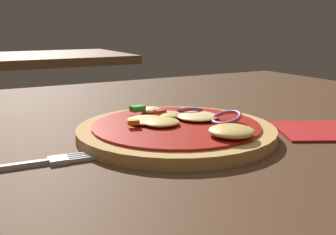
# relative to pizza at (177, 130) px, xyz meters

# --- Properties ---
(dining_table) EXTENTS (1.24, 0.98, 0.04)m
(dining_table) POSITION_rel_pizza_xyz_m (-0.04, -0.01, -0.03)
(dining_table) COLOR #4C301C
(dining_table) RESTS_ON ground
(pizza) EXTENTS (0.24, 0.24, 0.03)m
(pizza) POSITION_rel_pizza_xyz_m (0.00, 0.00, 0.00)
(pizza) COLOR tan
(pizza) RESTS_ON dining_table
(fork) EXTENTS (0.17, 0.02, 0.01)m
(fork) POSITION_rel_pizza_xyz_m (-0.18, -0.02, -0.01)
(fork) COLOR silver
(fork) RESTS_ON dining_table
(napkin) EXTENTS (0.15, 0.14, 0.00)m
(napkin) POSITION_rel_pizza_xyz_m (0.18, -0.07, -0.01)
(napkin) COLOR #B21E1E
(napkin) RESTS_ON dining_table
(background_table) EXTENTS (0.84, 0.55, 0.04)m
(background_table) POSITION_rel_pizza_xyz_m (0.08, 1.45, -0.03)
(background_table) COLOR brown
(background_table) RESTS_ON ground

